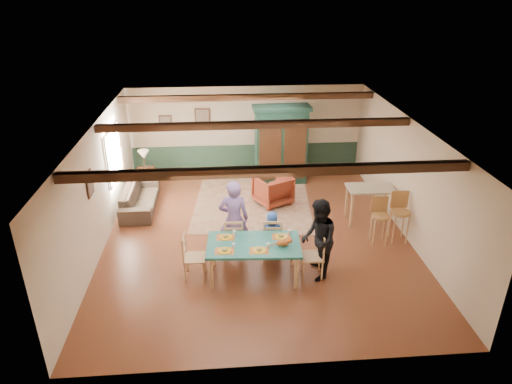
{
  "coord_description": "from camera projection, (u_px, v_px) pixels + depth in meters",
  "views": [
    {
      "loc": [
        -0.76,
        -9.32,
        5.53
      ],
      "look_at": [
        -0.02,
        0.01,
        1.15
      ],
      "focal_mm": 32.0,
      "sensor_mm": 36.0,
      "label": 1
    }
  ],
  "objects": [
    {
      "name": "floor",
      "position": [
        257.0,
        236.0,
        10.82
      ],
      "size": [
        8.0,
        8.0,
        0.0
      ],
      "primitive_type": "plane",
      "color": "#5A2919",
      "rests_on": "ground"
    },
    {
      "name": "wall_back",
      "position": [
        246.0,
        131.0,
        13.86
      ],
      "size": [
        7.0,
        0.02,
        2.7
      ],
      "primitive_type": "cube",
      "color": "beige",
      "rests_on": "floor"
    },
    {
      "name": "wall_left",
      "position": [
        98.0,
        189.0,
        9.99
      ],
      "size": [
        0.02,
        8.0,
        2.7
      ],
      "primitive_type": "cube",
      "color": "beige",
      "rests_on": "floor"
    },
    {
      "name": "wall_right",
      "position": [
        408.0,
        179.0,
        10.5
      ],
      "size": [
        0.02,
        8.0,
        2.7
      ],
      "primitive_type": "cube",
      "color": "beige",
      "rests_on": "floor"
    },
    {
      "name": "ceiling",
      "position": [
        257.0,
        126.0,
        9.67
      ],
      "size": [
        7.0,
        8.0,
        0.02
      ],
      "primitive_type": "cube",
      "color": "white",
      "rests_on": "wall_back"
    },
    {
      "name": "wainscot_back",
      "position": [
        247.0,
        159.0,
        14.22
      ],
      "size": [
        6.95,
        0.03,
        0.9
      ],
      "primitive_type": "cube",
      "color": "#1D3527",
      "rests_on": "floor"
    },
    {
      "name": "ceiling_beam_front",
      "position": [
        268.0,
        171.0,
        7.63
      ],
      "size": [
        6.95,
        0.16,
        0.16
      ],
      "primitive_type": "cube",
      "color": "black",
      "rests_on": "ceiling"
    },
    {
      "name": "ceiling_beam_mid",
      "position": [
        255.0,
        125.0,
        10.07
      ],
      "size": [
        6.95,
        0.16,
        0.16
      ],
      "primitive_type": "cube",
      "color": "black",
      "rests_on": "ceiling"
    },
    {
      "name": "ceiling_beam_back",
      "position": [
        248.0,
        97.0,
        12.42
      ],
      "size": [
        6.95,
        0.16,
        0.16
      ],
      "primitive_type": "cube",
      "color": "black",
      "rests_on": "ceiling"
    },
    {
      "name": "window_left",
      "position": [
        114.0,
        154.0,
        11.45
      ],
      "size": [
        0.06,
        1.6,
        1.3
      ],
      "primitive_type": null,
      "color": "white",
      "rests_on": "wall_left"
    },
    {
      "name": "picture_left_wall",
      "position": [
        90.0,
        184.0,
        9.28
      ],
      "size": [
        0.04,
        0.42,
        0.52
      ],
      "primitive_type": null,
      "color": "gray",
      "rests_on": "wall_left"
    },
    {
      "name": "picture_back_a",
      "position": [
        203.0,
        117.0,
        13.55
      ],
      "size": [
        0.45,
        0.04,
        0.55
      ],
      "primitive_type": null,
      "color": "gray",
      "rests_on": "wall_back"
    },
    {
      "name": "picture_back_b",
      "position": [
        166.0,
        123.0,
        13.53
      ],
      "size": [
        0.38,
        0.04,
        0.48
      ],
      "primitive_type": null,
      "color": "gray",
      "rests_on": "wall_back"
    },
    {
      "name": "dining_table",
      "position": [
        254.0,
        260.0,
        9.19
      ],
      "size": [
        1.91,
        1.14,
        0.77
      ],
      "primitive_type": null,
      "rotation": [
        0.0,
        0.0,
        -0.06
      ],
      "color": "#20655D",
      "rests_on": "floor"
    },
    {
      "name": "dining_chair_far_left",
      "position": [
        234.0,
        237.0,
        9.81
      ],
      "size": [
        0.46,
        0.48,
        0.98
      ],
      "primitive_type": null,
      "rotation": [
        0.0,
        0.0,
        3.08
      ],
      "color": "tan",
      "rests_on": "floor"
    },
    {
      "name": "dining_chair_far_right",
      "position": [
        272.0,
        237.0,
        9.83
      ],
      "size": [
        0.46,
        0.48,
        0.98
      ],
      "primitive_type": null,
      "rotation": [
        0.0,
        0.0,
        3.08
      ],
      "color": "tan",
      "rests_on": "floor"
    },
    {
      "name": "dining_chair_end_left",
      "position": [
        195.0,
        257.0,
        9.13
      ],
      "size": [
        0.48,
        0.46,
        0.98
      ],
      "primitive_type": null,
      "rotation": [
        0.0,
        0.0,
        1.51
      ],
      "color": "tan",
      "rests_on": "floor"
    },
    {
      "name": "dining_chair_end_right",
      "position": [
        312.0,
        255.0,
        9.17
      ],
      "size": [
        0.48,
        0.46,
        0.98
      ],
      "primitive_type": null,
      "rotation": [
        0.0,
        0.0,
        -1.63
      ],
      "color": "tan",
      "rests_on": "floor"
    },
    {
      "name": "person_man",
      "position": [
        234.0,
        219.0,
        9.72
      ],
      "size": [
        0.67,
        0.46,
        1.77
      ],
      "primitive_type": "imported",
      "rotation": [
        0.0,
        0.0,
        3.08
      ],
      "color": "#8161A6",
      "rests_on": "floor"
    },
    {
      "name": "person_woman",
      "position": [
        318.0,
        240.0,
        9.02
      ],
      "size": [
        0.69,
        0.86,
        1.7
      ],
      "primitive_type": "imported",
      "rotation": [
        0.0,
        0.0,
        -1.63
      ],
      "color": "black",
      "rests_on": "floor"
    },
    {
      "name": "person_child",
      "position": [
        272.0,
        234.0,
        9.89
      ],
      "size": [
        0.52,
        0.36,
        1.03
      ],
      "primitive_type": "imported",
      "rotation": [
        0.0,
        0.0,
        3.08
      ],
      "color": "#274C9C",
      "rests_on": "floor"
    },
    {
      "name": "cat",
      "position": [
        283.0,
        242.0,
        8.91
      ],
      "size": [
        0.38,
        0.17,
        0.19
      ],
      "primitive_type": null,
      "rotation": [
        0.0,
        0.0,
        -0.06
      ],
      "color": "#C35B22",
      "rests_on": "dining_table"
    },
    {
      "name": "place_setting_near_left",
      "position": [
        224.0,
        249.0,
        8.76
      ],
      "size": [
        0.43,
        0.33,
        0.11
      ],
      "primitive_type": null,
      "rotation": [
        0.0,
        0.0,
        -0.06
      ],
      "color": "gold",
      "rests_on": "dining_table"
    },
    {
      "name": "place_setting_near_center",
      "position": [
        259.0,
        248.0,
        8.78
      ],
      "size": [
        0.43,
        0.33,
        0.11
      ],
      "primitive_type": null,
      "rotation": [
        0.0,
        0.0,
        -0.06
      ],
      "color": "gold",
      "rests_on": "dining_table"
    },
    {
      "name": "place_setting_far_left",
      "position": [
        226.0,
        235.0,
        9.23
      ],
      "size": [
        0.43,
        0.33,
        0.11
      ],
      "primitive_type": null,
      "rotation": [
        0.0,
        0.0,
        -0.06
      ],
      "color": "gold",
      "rests_on": "dining_table"
    },
    {
      "name": "place_setting_far_right",
      "position": [
        281.0,
        235.0,
        9.25
      ],
      "size": [
        0.43,
        0.33,
        0.11
      ],
      "primitive_type": null,
      "rotation": [
        0.0,
        0.0,
        -0.06
      ],
      "color": "gold",
      "rests_on": "dining_table"
    },
    {
      "name": "area_rug",
      "position": [
        252.0,
        201.0,
        12.5
      ],
      "size": [
        3.37,
        3.89,
        0.01
      ],
      "primitive_type": "cube",
      "rotation": [
        0.0,
        0.0,
        -0.09
      ],
      "color": "tan",
      "rests_on": "floor"
    },
    {
      "name": "armoire",
      "position": [
        281.0,
        145.0,
        13.25
      ],
      "size": [
        1.66,
        0.72,
        2.31
      ],
      "primitive_type": "cube",
      "rotation": [
        0.0,
        0.0,
        0.04
      ],
      "color": "black",
      "rests_on": "floor"
    },
    {
      "name": "armchair",
      "position": [
        273.0,
        189.0,
        12.26
      ],
      "size": [
        1.16,
        1.17,
        0.8
      ],
      "primitive_type": "imported",
      "rotation": [
        0.0,
        0.0,
        -2.67
      ],
      "color": "#571A11",
      "rests_on": "floor"
    },
    {
      "name": "sofa",
      "position": [
        140.0,
        198.0,
        12.02
      ],
      "size": [
        0.81,
        2.06,
        0.6
      ],
      "primitive_type": "imported",
      "rotation": [
        0.0,
        0.0,
        1.58
      ],
      "color": "#3B2F25",
      "rests_on": "floor"
    },
    {
      "name": "end_table",
      "position": [
        146.0,
        179.0,
        13.13
      ],
      "size": [
        0.51,
        0.51,
        0.61
      ],
      "primitive_type": null,
      "rotation": [
        0.0,
        0.0,
        -0.02
      ],
      "color": "black",
      "rests_on": "floor"
    },
    {
      "name": "table_lamp",
      "position": [
        144.0,
        160.0,
        12.88
      ],
      "size": [
        0.32,
        0.32,
        0.56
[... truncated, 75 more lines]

